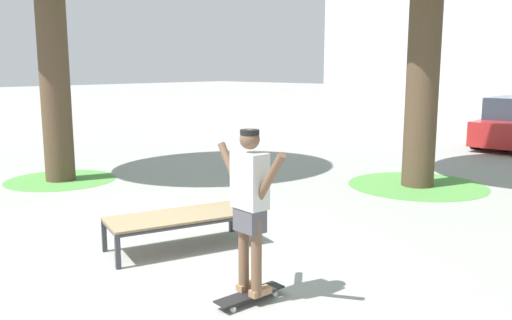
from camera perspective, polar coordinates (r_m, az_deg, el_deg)
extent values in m
plane|color=#999993|center=(7.04, -11.68, -10.18)|extent=(120.00, 120.00, 0.00)
cube|color=#38383D|center=(7.93, -2.63, -6.24)|extent=(0.08, 0.08, 0.38)
cube|color=#38383D|center=(7.33, -0.23, -7.58)|extent=(0.08, 0.08, 0.38)
cube|color=#38383D|center=(7.35, -15.77, -7.90)|extent=(0.08, 0.08, 0.38)
cube|color=#38383D|center=(6.71, -14.43, -9.58)|extent=(0.08, 0.08, 0.38)
cylinder|color=#38383D|center=(7.53, -8.99, -5.52)|extent=(0.68, 1.81, 0.05)
cylinder|color=#38383D|center=(6.90, -7.03, -6.90)|extent=(0.68, 1.81, 0.05)
cylinder|color=#38383D|center=(7.57, -1.48, -5.32)|extent=(0.73, 0.30, 0.05)
cylinder|color=#38383D|center=(6.96, -15.21, -7.02)|extent=(0.73, 0.30, 0.05)
cube|color=#847051|center=(7.20, -8.06, -5.88)|extent=(1.35, 2.04, 0.03)
cube|color=black|center=(5.69, -0.64, -14.00)|extent=(0.30, 0.82, 0.02)
cylinder|color=silver|center=(5.93, 1.01, -13.56)|extent=(0.04, 0.06, 0.06)
cylinder|color=silver|center=(5.83, 2.02, -13.99)|extent=(0.04, 0.06, 0.06)
cylinder|color=silver|center=(5.61, -3.42, -15.02)|extent=(0.04, 0.06, 0.06)
cylinder|color=silver|center=(5.50, -2.43, -15.53)|extent=(0.04, 0.06, 0.06)
cylinder|color=brown|center=(5.61, -1.32, -9.77)|extent=(0.11, 0.11, 0.82)
cube|color=#99704C|center=(5.77, -0.91, -13.17)|extent=(0.13, 0.25, 0.07)
cylinder|color=brown|center=(5.46, 0.04, -10.31)|extent=(0.11, 0.11, 0.82)
cube|color=#99704C|center=(5.63, 0.43, -13.78)|extent=(0.13, 0.25, 0.07)
cube|color=#4C4C51|center=(5.42, -0.66, -6.32)|extent=(0.32, 0.24, 0.24)
cube|color=silver|center=(5.32, -0.66, -2.18)|extent=(0.38, 0.26, 0.56)
cylinder|color=brown|center=(5.54, -2.66, -0.90)|extent=(0.41, 0.13, 0.52)
cylinder|color=brown|center=(5.09, 1.51, -1.86)|extent=(0.41, 0.13, 0.52)
sphere|color=brown|center=(5.25, -0.67, 2.20)|extent=(0.20, 0.20, 0.20)
cylinder|color=black|center=(5.24, -0.68, 2.96)|extent=(0.19, 0.19, 0.05)
cylinder|color=brown|center=(11.99, -20.56, 8.21)|extent=(0.61, 0.61, 4.34)
cylinder|color=#519342|center=(12.23, -19.95, -1.98)|extent=(2.29, 2.29, 0.01)
cylinder|color=brown|center=(11.20, 17.26, 8.82)|extent=(0.64, 0.64, 4.54)
cylinder|color=#519342|center=(11.45, 16.68, -2.58)|extent=(2.77, 2.77, 0.01)
cylinder|color=black|center=(19.54, 24.75, 2.81)|extent=(0.23, 0.60, 0.60)
cylinder|color=black|center=(17.07, 22.28, 2.09)|extent=(0.23, 0.60, 0.60)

